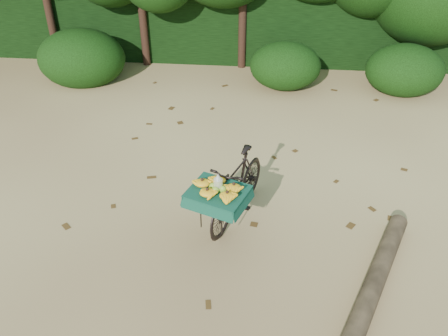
{
  "coord_description": "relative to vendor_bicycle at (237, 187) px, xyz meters",
  "views": [
    {
      "loc": [
        1.1,
        -5.41,
        4.42
      ],
      "look_at": [
        0.62,
        -0.31,
        0.92
      ],
      "focal_mm": 38.0,
      "sensor_mm": 36.0,
      "label": 1
    }
  ],
  "objects": [
    {
      "name": "vendor_bicycle",
      "position": [
        0.0,
        0.0,
        0.0
      ],
      "size": [
        1.16,
        1.83,
        1.01
      ],
      "rotation": [
        0.0,
        0.0,
        -0.36
      ],
      "color": "black",
      "rests_on": "ground"
    },
    {
      "name": "ground",
      "position": [
        -0.78,
        0.16,
        -0.51
      ],
      "size": [
        80.0,
        80.0,
        0.0
      ],
      "primitive_type": "plane",
      "color": "tan",
      "rests_on": "ground"
    },
    {
      "name": "hedge_backdrop",
      "position": [
        -0.78,
        6.46,
        0.39
      ],
      "size": [
        26.0,
        1.8,
        1.8
      ],
      "primitive_type": "cube",
      "color": "black",
      "rests_on": "ground"
    },
    {
      "name": "bush_clumps",
      "position": [
        -0.28,
        4.46,
        -0.06
      ],
      "size": [
        8.8,
        1.7,
        0.9
      ],
      "primitive_type": null,
      "color": "black",
      "rests_on": "ground"
    },
    {
      "name": "leaf_litter",
      "position": [
        -0.78,
        0.81,
        -0.51
      ],
      "size": [
        7.0,
        7.3,
        0.01
      ],
      "primitive_type": null,
      "color": "#4B3114",
      "rests_on": "ground"
    },
    {
      "name": "fallen_log",
      "position": [
        1.6,
        -1.53,
        -0.4
      ],
      "size": [
        1.53,
        3.04,
        0.23
      ],
      "primitive_type": "cylinder",
      "rotation": [
        1.57,
        0.0,
        -0.42
      ],
      "color": "brown",
      "rests_on": "ground"
    }
  ]
}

